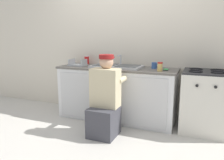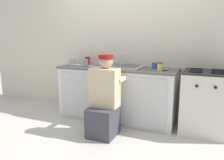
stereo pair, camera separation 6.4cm
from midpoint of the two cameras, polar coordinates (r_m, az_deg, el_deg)
ground_plane at (r=3.45m, az=-0.13°, el=-11.54°), size 12.00×12.00×0.00m
back_wall at (r=3.80m, az=3.84°, el=9.85°), size 6.00×0.10×2.50m
counter_cabinet at (r=3.58m, az=1.73°, el=-3.76°), size 1.87×0.62×0.83m
countertop at (r=3.50m, az=1.83°, el=3.08°), size 1.91×0.62×0.03m
sink_double_basin at (r=3.50m, az=1.84°, el=3.65°), size 0.80×0.44×0.19m
stove_range at (r=3.35m, az=23.52°, el=-5.28°), size 0.62×0.62×0.89m
plumber_person at (r=2.98m, az=-1.43°, el=-5.86°), size 0.42×0.61×1.10m
coffee_mug at (r=3.40m, az=11.59°, el=3.71°), size 0.13×0.08×0.09m
soda_cup_red at (r=3.93m, az=-5.96°, el=5.23°), size 0.08×0.08×0.15m
dish_rack_tray at (r=3.76m, az=-8.26°, el=4.13°), size 0.28×0.22×0.11m
condiment_jar at (r=3.14m, az=12.96°, el=3.37°), size 0.07×0.07×0.13m
cell_phone at (r=3.29m, az=14.51°, el=2.61°), size 0.07×0.14×0.01m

